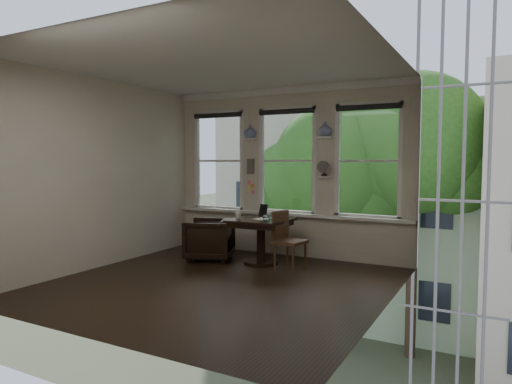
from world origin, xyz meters
The scene contains 25 objects.
ground centered at (0.00, 0.00, 0.00)m, with size 4.50×4.50×0.00m, color black.
ceiling centered at (0.00, 0.00, 3.00)m, with size 4.50×4.50×0.00m, color silver.
wall_back centered at (0.00, 2.25, 1.50)m, with size 4.50×4.50×0.00m, color beige.
wall_front centered at (0.00, -2.25, 1.50)m, with size 4.50×4.50×0.00m, color beige.
wall_left centered at (-2.25, 0.00, 1.50)m, with size 4.50×4.50×0.00m, color beige.
wall_right centered at (2.25, 0.00, 1.50)m, with size 4.50×4.50×0.00m, color beige.
window_left centered at (-1.45, 2.25, 1.70)m, with size 1.10×0.12×1.90m, color white, non-canonical shape.
window_center centered at (0.00, 2.25, 1.70)m, with size 1.10×0.12×1.90m, color white, non-canonical shape.
window_right centered at (1.45, 2.25, 1.70)m, with size 1.10×0.12×1.90m, color white, non-canonical shape.
shelf_left centered at (-0.72, 2.15, 2.10)m, with size 0.26×0.16×0.03m, color white.
shelf_right centered at (0.72, 2.15, 2.10)m, with size 0.26×0.16×0.03m, color white.
intercom centered at (-0.72, 2.18, 1.60)m, with size 0.14×0.06×0.28m, color #59544F.
sticky_notes centered at (-0.72, 2.19, 1.25)m, with size 0.16×0.01×0.24m, color pink, non-canonical shape.
desk_fan centered at (0.72, 2.13, 1.53)m, with size 0.20×0.20×0.24m, color #59544F, non-canonical shape.
vase_left centered at (-0.72, 2.15, 2.24)m, with size 0.24×0.24×0.25m, color silver.
vase_right centered at (0.72, 2.15, 2.24)m, with size 0.24×0.24×0.25m, color silver.
table centered at (-0.07, 1.34, 0.38)m, with size 0.90×0.90×0.75m, color black, non-canonical shape.
armchair_left centered at (-1.01, 1.20, 0.35)m, with size 0.76×0.78×0.71m, color black.
cushion_red centered at (-1.01, 1.20, 0.45)m, with size 0.45×0.45×0.06m, color maroon.
side_chair_right centered at (0.54, 1.16, 0.46)m, with size 0.42×0.42×0.92m, color #3F1F16, non-canonical shape.
laptop centered at (0.21, 1.38, 0.76)m, with size 0.32×0.21×0.03m, color black.
mug centered at (-0.43, 1.21, 0.80)m, with size 0.10×0.10×0.10m, color white.
drinking_glass centered at (0.14, 1.12, 0.80)m, with size 0.12×0.12×0.10m, color white.
tablet centered at (-0.14, 1.56, 0.86)m, with size 0.16×0.02×0.22m, color black.
papers centered at (-0.06, 1.36, 0.75)m, with size 0.22×0.30×0.00m, color silver.
Camera 1 is at (3.39, -5.24, 1.71)m, focal length 32.00 mm.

